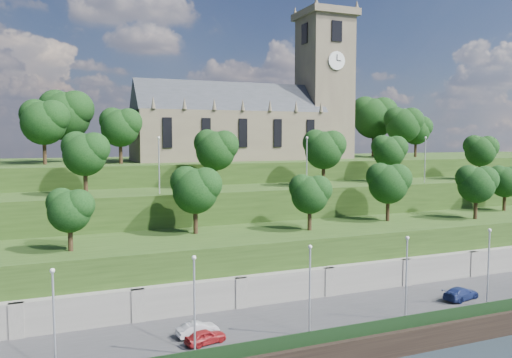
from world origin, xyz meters
name	(u,v)px	position (x,y,z in m)	size (l,w,h in m)	color
ground	(441,347)	(0.00, 0.00, 0.00)	(320.00, 320.00, 0.00)	black
promenade	(399,315)	(0.00, 6.00, 1.00)	(160.00, 12.00, 2.00)	#2D2D30
quay_wall	(442,336)	(0.00, -0.05, 1.10)	(160.00, 0.50, 2.20)	black
fence	(437,317)	(0.00, 0.60, 2.60)	(160.00, 0.10, 1.20)	black
retaining_wall	(365,284)	(0.00, 11.97, 2.50)	(160.00, 2.10, 5.00)	slate
embankment_lower	(337,259)	(0.00, 18.00, 4.00)	(160.00, 12.00, 8.00)	#213913
embankment_upper	(296,227)	(0.00, 29.00, 6.00)	(160.00, 10.00, 12.00)	#213913
hilltop	(244,200)	(0.00, 50.00, 7.50)	(160.00, 32.00, 15.00)	#213913
church	(257,116)	(0.79, 45.98, 22.52)	(38.60, 12.35, 27.60)	brown
trees_lower	(352,186)	(2.19, 18.23, 12.80)	(64.85, 8.94, 7.61)	black
trees_upper	(304,149)	(0.74, 28.23, 17.15)	(65.70, 8.29, 7.91)	black
trees_hilltop	(263,119)	(1.89, 45.82, 22.01)	(72.33, 16.72, 11.97)	black
lamp_posts_promenade	(406,272)	(-2.00, 2.50, 6.52)	(60.36, 0.36, 7.82)	#B2B2B7
lamp_posts_upper	(307,158)	(0.00, 26.00, 16.05)	(40.36, 0.36, 6.92)	#B2B2B7
car_left	(206,337)	(-20.65, 4.19, 2.59)	(1.39, 3.45, 1.18)	maroon
car_middle	(197,329)	(-20.86, 5.95, 2.59)	(1.25, 3.60, 1.19)	#A4A5A9
car_right	(461,293)	(7.05, 4.99, 2.65)	(1.82, 4.47, 1.30)	navy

